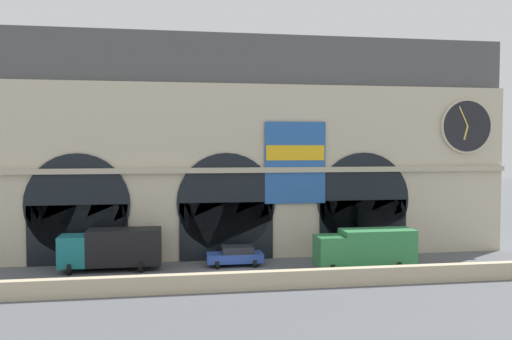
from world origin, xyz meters
TOP-DOWN VIEW (x-y plane):
  - ground_plane at (0.00, 0.00)m, footprint 200.00×200.00m
  - quay_parapet_wall at (0.00, -4.27)m, footprint 90.00×0.70m
  - station_building at (0.04, 7.31)m, footprint 49.56×5.00m
  - box_truck_midwest at (-8.92, 2.74)m, footprint 7.50×2.91m
  - car_center at (0.47, 2.75)m, footprint 4.40×2.22m
  - box_truck_mideast at (10.03, -0.41)m, footprint 7.50×2.91m

SIDE VIEW (x-z plane):
  - ground_plane at x=0.00m, z-range 0.00..0.00m
  - quay_parapet_wall at x=0.00m, z-range 0.00..1.19m
  - car_center at x=0.47m, z-range 0.03..1.58m
  - box_truck_midwest at x=-8.92m, z-range 0.14..3.26m
  - box_truck_mideast at x=10.03m, z-range 0.14..3.26m
  - station_building at x=0.04m, z-range -0.30..18.49m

